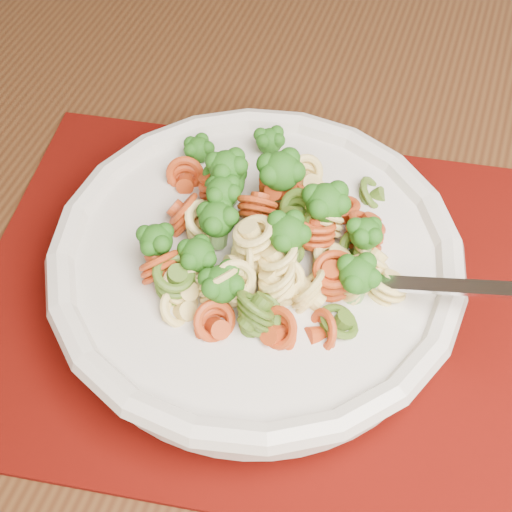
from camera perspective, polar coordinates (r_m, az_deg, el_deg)
The scene contains 5 objects.
dining_table at distance 0.63m, azimuth -3.54°, elevation -3.60°, with size 1.72×1.33×0.77m.
placemat at distance 0.52m, azimuth 0.45°, elevation -3.07°, with size 0.41×0.32×0.00m, color #4E0703.
pasta_bowl at distance 0.49m, azimuth 0.00°, elevation -0.59°, with size 0.29×0.29×0.05m.
pasta_broccoli_heap at distance 0.48m, azimuth 0.00°, elevation 0.43°, with size 0.24×0.24×0.06m, color #EECF75, non-canonical shape.
fork at distance 0.47m, azimuth 6.86°, elevation -1.94°, with size 0.19×0.02×0.01m, color silver, non-canonical shape.
Camera 1 is at (-0.57, 0.32, 1.19)m, focal length 50.00 mm.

